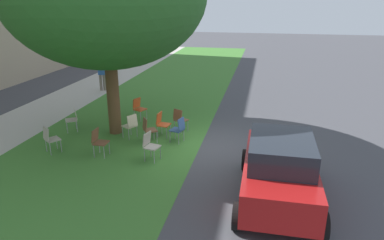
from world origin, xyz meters
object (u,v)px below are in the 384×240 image
Objects in this scene: chair_8 at (99,140)px; pedestrian_0 at (102,73)px; chair_4 at (179,128)px; chair_6 at (148,128)px; chair_2 at (162,122)px; chair_5 at (73,118)px; chair_1 at (150,144)px; chair_7 at (180,118)px; chair_3 at (131,124)px; chair_0 at (50,138)px; chair_9 at (139,107)px; parked_car at (279,168)px.

pedestrian_0 is (7.58, 3.48, 0.41)m from chair_8.
chair_4 is 1.00× the size of chair_6.
chair_5 is at bearing 93.00° from chair_2.
chair_1 is 9.14m from pedestrian_0.
chair_8 is at bearing 142.05° from chair_7.
pedestrian_0 is at bearing 33.04° from chair_3.
chair_1 and chair_5 have the same top height.
chair_1 is 0.52× the size of pedestrian_0.
chair_7 is 7.44m from pedestrian_0.
chair_8 is at bearing -85.78° from chair_0.
chair_1 is 2.50m from chair_7.
chair_2 is 2.44m from chair_8.
chair_7 is 0.52× the size of pedestrian_0.
chair_6 is at bearing -41.58° from chair_8.
chair_9 is at bearing 11.89° from chair_3.
chair_5 is at bearing 132.07° from chair_9.
chair_3 is at bearing -95.57° from chair_5.
chair_0 is 7.10m from parked_car.
chair_8 is (-1.97, 1.45, 0.00)m from chair_2.
parked_car is (-1.44, -5.37, 0.32)m from chair_8.
chair_5 is at bearing 63.55° from chair_1.
chair_6 is 1.00× the size of chair_8.
chair_7 is (0.72, -3.85, 0.00)m from chair_5.
parked_car reaches higher than chair_1.
chair_3 and chair_9 have the same top height.
chair_4 is (-0.02, -1.72, 0.00)m from chair_3.
chair_5 is at bearing 86.53° from chair_4.
chair_5 is (-0.17, 3.34, 0.00)m from chair_2.
chair_0 is 3.10m from chair_6.
chair_5 is at bearing 66.04° from parked_car.
parked_car reaches higher than chair_8.
chair_3 is at bearing 58.70° from parked_car.
chair_3 is 1.00× the size of chair_6.
chair_0 is 7.94m from pedestrian_0.
chair_4 is 2.66m from chair_8.
parked_car is (-4.96, -5.35, 0.32)m from chair_9.
parked_car reaches higher than chair_0.
chair_3 and chair_4 have the same top height.
parked_car is (-2.98, -3.21, 0.32)m from chair_4.
chair_9 is at bearing 42.50° from chair_2.
chair_2 is 1.00× the size of chair_4.
chair_3 is 1.00× the size of chair_5.
pedestrian_0 is (5.07, 5.44, 0.41)m from chair_7.
chair_3 is 2.34m from chair_5.
chair_4 is 1.00× the size of chair_7.
chair_7 is at bearing -79.38° from chair_5.
chair_6 is at bearing 146.45° from chair_7.
chair_6 is at bearing -98.99° from chair_5.
chair_1 is 1.00× the size of chair_7.
chair_2 is 0.52× the size of pedestrian_0.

